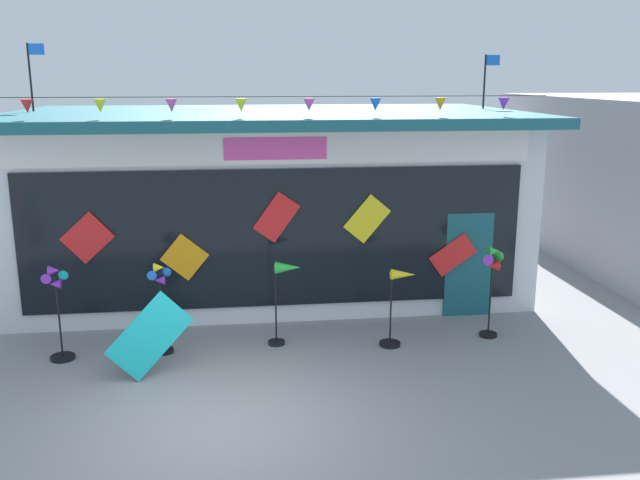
% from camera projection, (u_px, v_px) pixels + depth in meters
% --- Properties ---
extents(ground_plane, '(80.00, 80.00, 0.00)m').
position_uv_depth(ground_plane, '(221.00, 421.00, 9.11)').
color(ground_plane, gray).
extents(kite_shop_building, '(10.46, 6.30, 5.13)m').
position_uv_depth(kite_shop_building, '(269.00, 197.00, 14.93)').
color(kite_shop_building, silver).
rests_on(kite_shop_building, ground_plane).
extents(wind_spinner_far_left, '(0.38, 0.38, 1.59)m').
position_uv_depth(wind_spinner_far_left, '(57.00, 305.00, 10.86)').
color(wind_spinner_far_left, black).
rests_on(wind_spinner_far_left, ground_plane).
extents(wind_spinner_left, '(0.37, 0.32, 1.56)m').
position_uv_depth(wind_spinner_left, '(161.00, 297.00, 11.11)').
color(wind_spinner_left, black).
rests_on(wind_spinner_left, ground_plane).
extents(wind_spinner_center_left, '(0.58, 0.29, 1.47)m').
position_uv_depth(wind_spinner_center_left, '(285.00, 284.00, 11.48)').
color(wind_spinner_center_left, black).
rests_on(wind_spinner_center_left, ground_plane).
extents(wind_spinner_center_right, '(0.59, 0.36, 1.35)m').
position_uv_depth(wind_spinner_center_right, '(398.00, 300.00, 11.48)').
color(wind_spinner_center_right, black).
rests_on(wind_spinner_center_right, ground_plane).
extents(wind_spinner_right, '(0.45, 0.31, 1.66)m').
position_uv_depth(wind_spinner_right, '(492.00, 272.00, 11.77)').
color(wind_spinner_right, black).
rests_on(wind_spinner_right, ground_plane).
extents(display_kite_on_ground, '(1.32, 0.36, 1.32)m').
position_uv_depth(display_kite_on_ground, '(150.00, 336.00, 10.30)').
color(display_kite_on_ground, '#19B7BC').
rests_on(display_kite_on_ground, ground_plane).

